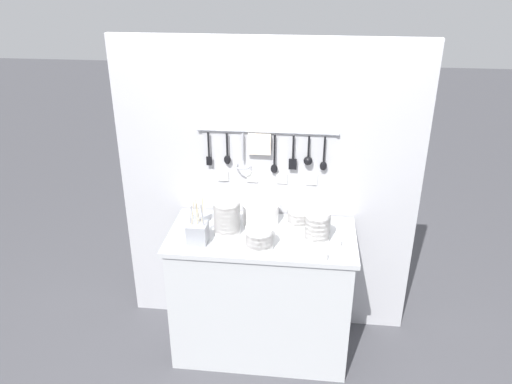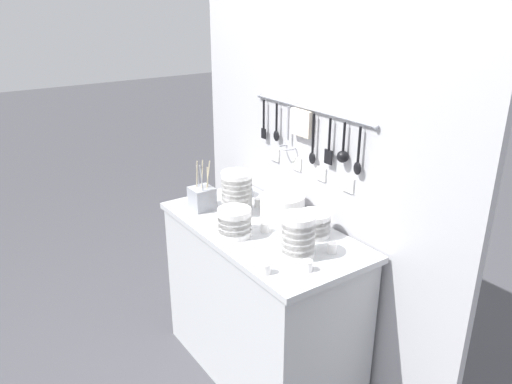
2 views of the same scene
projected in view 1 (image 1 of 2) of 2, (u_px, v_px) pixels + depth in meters
ground_plane at (261, 345)px, 3.40m from camera, size 20.00×20.00×0.00m
counter at (262, 293)px, 3.21m from camera, size 1.14×0.57×0.87m
back_wall at (267, 193)px, 3.26m from camera, size 1.94×0.11×1.99m
bowl_stack_nested_right at (300, 216)px, 3.12m from camera, size 0.15×0.15×0.12m
bowl_stack_wide_centre at (227, 216)px, 3.00m from camera, size 0.16×0.16×0.23m
bowl_stack_tall_left at (259, 238)px, 2.86m from camera, size 0.16×0.16×0.14m
bowl_stack_back_corner at (318, 226)px, 2.92m from camera, size 0.15×0.15×0.20m
plate_stack at (261, 213)px, 3.14m from camera, size 0.23×0.23×0.13m
steel_mixing_bowl at (202, 215)px, 3.21m from camera, size 0.12×0.12×0.04m
cutlery_caddy at (197, 232)px, 2.92m from camera, size 0.12×0.12×0.27m
cup_edge_far at (338, 242)px, 2.90m from camera, size 0.04×0.04×0.05m
cup_back_left at (324, 256)px, 2.77m from camera, size 0.04×0.04×0.05m
cup_beside_plates at (230, 219)px, 3.16m from camera, size 0.04×0.04×0.05m
cup_centre at (270, 233)px, 3.00m from camera, size 0.04×0.04×0.05m
cup_front_left at (327, 226)px, 3.08m from camera, size 0.04×0.04×0.05m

